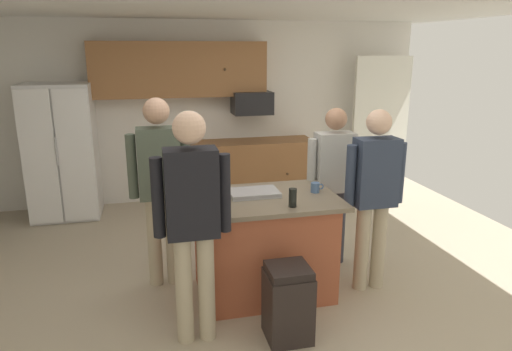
% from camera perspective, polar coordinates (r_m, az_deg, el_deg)
% --- Properties ---
extents(floor, '(7.04, 7.04, 0.00)m').
position_cam_1_polar(floor, '(4.67, -0.80, -12.79)').
color(floor, '#B7A88E').
rests_on(floor, ground).
extents(back_wall, '(6.40, 0.10, 2.60)m').
position_cam_1_polar(back_wall, '(6.94, -5.95, 7.80)').
color(back_wall, white).
rests_on(back_wall, ground).
extents(french_door_window_panel, '(0.90, 0.06, 2.00)m').
position_cam_1_polar(french_door_window_panel, '(7.39, 15.06, 6.26)').
color(french_door_window_panel, white).
rests_on(french_door_window_panel, ground).
extents(cabinet_run_upper, '(2.40, 0.38, 0.75)m').
position_cam_1_polar(cabinet_run_upper, '(6.64, -9.37, 12.76)').
color(cabinet_run_upper, '#936038').
extents(cabinet_run_lower, '(1.80, 0.63, 0.90)m').
position_cam_1_polar(cabinet_run_lower, '(6.90, -0.46, 0.63)').
color(cabinet_run_lower, '#936038').
rests_on(cabinet_run_lower, ground).
extents(refrigerator, '(0.86, 0.76, 1.78)m').
position_cam_1_polar(refrigerator, '(6.63, -22.76, 2.72)').
color(refrigerator, white).
rests_on(refrigerator, ground).
extents(microwave_over_range, '(0.56, 0.40, 0.32)m').
position_cam_1_polar(microwave_over_range, '(6.73, -0.51, 8.94)').
color(microwave_over_range, black).
extents(kitchen_island, '(1.32, 0.91, 0.93)m').
position_cam_1_polar(kitchen_island, '(4.28, 0.94, -8.54)').
color(kitchen_island, '#AD5638').
rests_on(kitchen_island, ground).
extents(person_elder_center, '(0.57, 0.22, 1.70)m').
position_cam_1_polar(person_elder_center, '(4.31, 14.37, -1.58)').
color(person_elder_center, tan).
rests_on(person_elder_center, ground).
extents(person_host_foreground, '(0.57, 0.24, 1.79)m').
position_cam_1_polar(person_host_foreground, '(4.33, -11.73, -0.48)').
color(person_host_foreground, tan).
rests_on(person_host_foreground, ground).
extents(person_guest_by_door, '(0.57, 0.22, 1.65)m').
position_cam_1_polar(person_guest_by_door, '(4.77, 9.53, -0.14)').
color(person_guest_by_door, '#383842').
rests_on(person_guest_by_door, ground).
extents(person_guest_left, '(0.57, 0.24, 1.79)m').
position_cam_1_polar(person_guest_left, '(3.41, -7.84, -4.63)').
color(person_guest_left, tan).
rests_on(person_guest_left, ground).
extents(mug_ceramic_white, '(0.12, 0.08, 0.09)m').
position_cam_1_polar(mug_ceramic_white, '(4.27, 7.33, -1.47)').
color(mug_ceramic_white, '#4C6B99').
rests_on(mug_ceramic_white, kitchen_island).
extents(glass_stout_tall, '(0.06, 0.06, 0.14)m').
position_cam_1_polar(glass_stout_tall, '(4.20, -5.85, -1.32)').
color(glass_stout_tall, black).
rests_on(glass_stout_tall, kitchen_island).
extents(glass_short_whisky, '(0.07, 0.07, 0.16)m').
position_cam_1_polar(glass_short_whisky, '(3.85, 4.54, -2.74)').
color(glass_short_whisky, black).
rests_on(glass_short_whisky, kitchen_island).
extents(serving_tray, '(0.44, 0.30, 0.04)m').
position_cam_1_polar(serving_tray, '(4.16, -0.27, -2.14)').
color(serving_tray, '#B7B7BC').
rests_on(serving_tray, kitchen_island).
extents(trash_bin, '(0.34, 0.34, 0.61)m').
position_cam_1_polar(trash_bin, '(3.73, 3.95, -15.38)').
color(trash_bin, black).
rests_on(trash_bin, ground).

